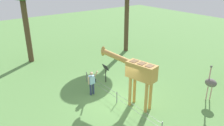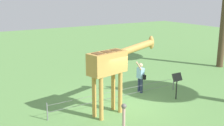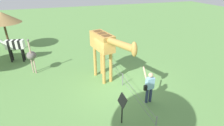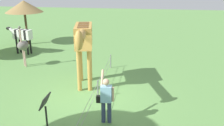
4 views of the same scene
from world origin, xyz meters
The scene contains 8 objects.
ground_plane centered at (0.00, 0.00, 0.00)m, with size 60.00×60.00×0.00m, color #60934C.
giraffe centered at (-0.79, -0.52, 2.16)m, with size 3.89×1.27×3.12m.
visitor centered at (1.75, 0.84, 0.90)m, with size 0.57×0.58×1.75m.
zebra centered at (-5.37, -5.74, 1.16)m, with size 0.66×1.83×1.66m.
ostrich centered at (-3.09, -4.48, 1.18)m, with size 0.70×0.56×2.25m.
shade_hut_near centered at (-7.57, -6.50, 2.70)m, with size 2.59×2.59×3.12m.
info_sign centered at (2.65, -0.85, 0.95)m, with size 0.56×0.21×1.32m.
wire_fence centered at (0.00, 0.21, 0.40)m, with size 7.05×0.05×0.75m.
Camera 4 is at (8.92, 2.09, 4.65)m, focal length 39.78 mm.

